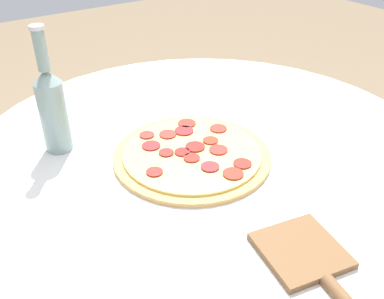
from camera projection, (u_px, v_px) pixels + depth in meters
The scene contains 4 objects.
table at pixel (206, 200), 1.07m from camera, with size 1.09×1.09×0.74m.
pizza at pixel (192, 154), 0.93m from camera, with size 0.34×0.34×0.02m.
beer_bottle at pixel (52, 107), 0.91m from camera, with size 0.06×0.06×0.28m.
pizza_paddle at pixel (315, 267), 0.67m from camera, with size 0.29×0.15×0.02m.
Camera 1 is at (-0.67, 0.50, 1.26)m, focal length 40.00 mm.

